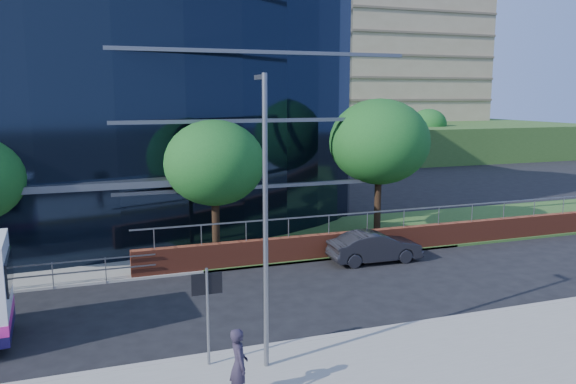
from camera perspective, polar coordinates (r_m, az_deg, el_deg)
name	(u,v)px	position (r m, az deg, el deg)	size (l,w,h in m)	color
ground	(39,369)	(17.93, -23.94, -16.11)	(200.00, 200.00, 0.00)	black
kerb	(36,383)	(17.00, -24.22, -17.30)	(80.00, 0.25, 0.16)	gray
yellow_line_outer	(37,382)	(17.21, -24.15, -17.22)	(80.00, 0.08, 0.01)	gold
yellow_line_inner	(37,380)	(17.35, -24.11, -17.00)	(80.00, 0.08, 0.01)	gold
grass_verge	(487,222)	(35.92, 19.56, -2.89)	(36.00, 8.00, 0.12)	#2D511E
retaining_wall	(471,232)	(30.54, 18.09, -3.91)	(34.00, 0.40, 2.11)	maroon
apartment_block	(319,70)	(79.46, 3.13, 12.29)	(60.00, 42.00, 30.00)	#2D511E
street_sign	(207,296)	(15.80, -8.21, -10.42)	(0.85, 0.09, 2.80)	slate
tree_far_c	(214,163)	(25.89, -7.49, 2.94)	(4.62, 4.62, 6.51)	black
tree_far_d	(379,142)	(29.90, 9.26, 5.05)	(5.28, 5.28, 7.44)	black
tree_dist_e	(310,125)	(60.50, 2.29, 6.87)	(4.62, 4.62, 6.51)	black
tree_dist_f	(428,124)	(69.71, 14.07, 6.70)	(4.29, 4.29, 6.05)	black
streetlight_east	(265,215)	(14.96, -2.34, -2.34)	(0.15, 0.77, 8.00)	slate
parked_car	(375,247)	(26.24, 8.81, -5.53)	(1.50, 4.30, 1.42)	black
pedestrian	(239,365)	(14.39, -5.01, -17.08)	(0.68, 0.45, 1.87)	#251F2F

